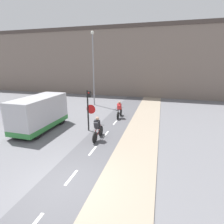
# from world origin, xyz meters

# --- Properties ---
(ground_plane) EXTENTS (120.00, 120.00, 0.00)m
(ground_plane) POSITION_xyz_m (0.00, 0.00, 0.00)
(ground_plane) COLOR slate
(bike_lane) EXTENTS (2.36, 60.00, 0.02)m
(bike_lane) POSITION_xyz_m (0.00, 0.00, 0.01)
(bike_lane) COLOR #56565B
(bike_lane) RESTS_ON ground_plane
(sidewalk_strip) EXTENTS (2.40, 60.00, 0.05)m
(sidewalk_strip) POSITION_xyz_m (2.38, 0.00, 0.03)
(sidewalk_strip) COLOR gray
(sidewalk_strip) RESTS_ON ground_plane
(building_row_background) EXTENTS (60.00, 5.20, 9.87)m
(building_row_background) POSITION_xyz_m (0.00, 22.37, 4.94)
(building_row_background) COLOR slate
(building_row_background) RESTS_ON ground_plane
(traffic_light_pole) EXTENTS (0.67, 0.25, 2.99)m
(traffic_light_pole) POSITION_xyz_m (-1.37, 5.87, 1.86)
(traffic_light_pole) COLOR black
(traffic_light_pole) RESTS_ON ground_plane
(street_lamp_far) EXTENTS (0.36, 0.36, 8.13)m
(street_lamp_far) POSITION_xyz_m (-4.03, 13.63, 4.86)
(street_lamp_far) COLOR gray
(street_lamp_far) RESTS_ON ground_plane
(cyclist_near) EXTENTS (0.46, 1.85, 1.55)m
(cyclist_near) POSITION_xyz_m (-0.25, 4.54, 0.73)
(cyclist_near) COLOR black
(cyclist_near) RESTS_ON ground_plane
(cyclist_far) EXTENTS (0.46, 1.82, 1.54)m
(cyclist_far) POSITION_xyz_m (0.01, 9.50, 0.72)
(cyclist_far) COLOR black
(cyclist_far) RESTS_ON ground_plane
(van) EXTENTS (1.92, 4.61, 2.47)m
(van) POSITION_xyz_m (-4.99, 5.12, 1.21)
(van) COLOR #B7B7BC
(van) RESTS_ON ground_plane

